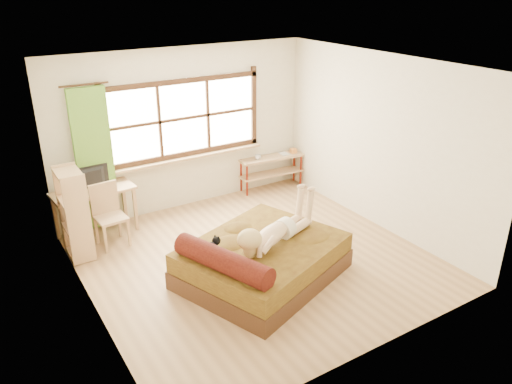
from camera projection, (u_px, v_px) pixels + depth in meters
floor at (256, 259)px, 7.09m from camera, size 4.50×4.50×0.00m
ceiling at (256, 66)px, 6.02m from camera, size 4.50×4.50×0.00m
wall_back at (184, 130)px, 8.30m from camera, size 4.50×0.00×4.50m
wall_front at (379, 242)px, 4.80m from camera, size 4.50×0.00×4.50m
wall_left at (82, 210)px, 5.46m from camera, size 0.00×4.50×4.50m
wall_right at (380, 143)px, 7.65m from camera, size 0.00×4.50×4.50m
window at (185, 121)px, 8.22m from camera, size 2.80×0.16×1.46m
curtain at (94, 160)px, 7.54m from camera, size 0.55×0.10×2.20m
bed at (260, 260)px, 6.54m from camera, size 2.43×2.19×0.76m
woman at (275, 222)px, 6.40m from camera, size 1.45×0.85×0.60m
kitten at (210, 247)px, 6.17m from camera, size 0.32×0.22×0.24m
desk at (94, 196)px, 7.53m from camera, size 1.24×0.64×0.75m
monitor at (90, 178)px, 7.47m from camera, size 0.60×0.12×0.34m
chair at (108, 211)px, 7.35m from camera, size 0.45×0.45×0.94m
pipe_shelf at (272, 165)px, 9.32m from camera, size 1.27×0.42×0.71m
cup at (258, 157)px, 9.09m from camera, size 0.13×0.13×0.09m
book at (280, 154)px, 9.34m from camera, size 0.17×0.21×0.02m
bookshelf at (74, 213)px, 6.95m from camera, size 0.32×0.57×1.30m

